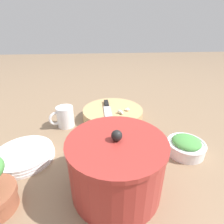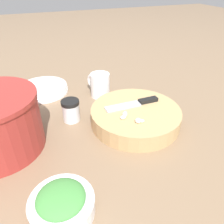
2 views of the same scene
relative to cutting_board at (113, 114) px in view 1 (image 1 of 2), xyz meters
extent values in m
plane|color=#7F664C|center=(0.03, 0.12, -0.03)|extent=(5.00, 5.00, 0.00)
cylinder|color=tan|center=(0.00, 0.00, 0.00)|extent=(0.30, 0.30, 0.05)
cube|color=black|center=(0.03, -0.06, 0.03)|extent=(0.02, 0.07, 0.01)
cube|color=#B2B2B7|center=(0.03, 0.03, 0.03)|extent=(0.03, 0.12, 0.01)
ellipsoid|color=#EBE9C9|center=(-0.03, 0.05, 0.04)|extent=(0.03, 0.03, 0.02)
ellipsoid|color=#E7E8C8|center=(-0.06, 0.02, 0.03)|extent=(0.02, 0.02, 0.01)
ellipsoid|color=white|center=(-0.07, 0.03, 0.03)|extent=(0.02, 0.02, 0.01)
ellipsoid|color=#EEE8C4|center=(-0.07, 0.02, 0.03)|extent=(0.02, 0.02, 0.01)
ellipsoid|color=silver|center=(-0.04, 0.06, 0.03)|extent=(0.01, 0.02, 0.01)
cylinder|color=white|center=(-0.24, 0.29, -0.01)|extent=(0.14, 0.14, 0.04)
torus|color=white|center=(-0.24, 0.29, 0.01)|extent=(0.14, 0.14, 0.01)
ellipsoid|color=#478E42|center=(-0.24, 0.29, 0.02)|extent=(0.10, 0.10, 0.03)
cylinder|color=silver|center=(0.10, 0.20, 0.00)|extent=(0.06, 0.06, 0.06)
cylinder|color=black|center=(0.10, 0.20, 0.04)|extent=(0.06, 0.06, 0.01)
cylinder|color=white|center=(0.22, 0.05, 0.02)|extent=(0.08, 0.08, 0.10)
torus|color=white|center=(0.26, 0.07, 0.02)|extent=(0.06, 0.04, 0.07)
cylinder|color=white|center=(0.34, 0.26, -0.02)|extent=(0.21, 0.21, 0.01)
cylinder|color=white|center=(0.34, 0.26, -0.01)|extent=(0.20, 0.20, 0.01)
cylinder|color=white|center=(0.34, 0.26, 0.00)|extent=(0.20, 0.20, 0.01)
cylinder|color=#9E2D28|center=(0.03, 0.42, 0.05)|extent=(0.25, 0.25, 0.15)
cylinder|color=#9E2D28|center=(0.03, 0.42, 0.13)|extent=(0.26, 0.26, 0.01)
sphere|color=black|center=(0.03, 0.42, 0.15)|extent=(0.03, 0.03, 0.03)
camera|label=1|loc=(0.08, 0.78, 0.40)|focal=28.00mm
camera|label=2|loc=(-0.53, 0.29, 0.41)|focal=35.00mm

